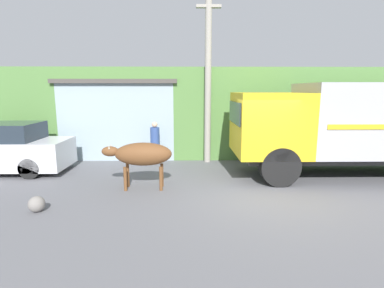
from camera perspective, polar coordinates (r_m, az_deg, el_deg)
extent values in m
plane|color=slate|center=(8.51, 11.99, -8.96)|extent=(60.00, 60.00, 0.00)
cube|color=#568442|center=(14.50, 6.50, 6.47)|extent=(32.00, 5.54, 3.62)
cube|color=#99ADB7|center=(13.13, -13.18, 4.52)|extent=(4.49, 2.40, 3.01)
cube|color=#4C4742|center=(13.07, -13.47, 11.44)|extent=(4.79, 2.70, 0.16)
cube|color=#2D2D2D|center=(10.87, 26.88, -1.98)|extent=(6.53, 1.91, 0.18)
cube|color=gold|center=(9.79, 14.39, 3.81)|extent=(2.13, 2.39, 1.92)
cube|color=#232D38|center=(9.53, 8.14, 5.95)|extent=(0.04, 2.03, 0.67)
cube|color=#ADADB7|center=(11.25, 32.19, 4.11)|extent=(4.97, 2.39, 2.21)
cylinder|color=black|center=(9.14, 16.24, -4.01)|extent=(1.16, 0.53, 1.16)
ellipsoid|color=brown|center=(8.47, -9.26, -1.91)|extent=(1.59, 0.65, 0.65)
ellipsoid|color=brown|center=(8.63, -15.31, -1.36)|extent=(0.48, 0.28, 0.28)
cone|color=#B7AD93|center=(8.50, -15.53, -0.58)|extent=(0.06, 0.06, 0.11)
cone|color=#B7AD93|center=(8.71, -15.17, -0.31)|extent=(0.06, 0.06, 0.11)
cylinder|color=brown|center=(8.55, -12.59, -6.51)|extent=(0.09, 0.09, 0.68)
cylinder|color=brown|center=(8.88, -12.14, -5.84)|extent=(0.09, 0.09, 0.68)
cylinder|color=brown|center=(8.41, -5.94, -6.59)|extent=(0.09, 0.09, 0.68)
cylinder|color=brown|center=(8.75, -5.75, -5.91)|extent=(0.09, 0.09, 0.68)
cylinder|color=black|center=(10.77, -28.43, -4.07)|extent=(0.66, 0.28, 0.66)
cube|color=#38332D|center=(11.44, -7.00, -1.88)|extent=(0.31, 0.22, 0.74)
cylinder|color=#334C8C|center=(11.31, -7.08, 1.54)|extent=(0.38, 0.38, 0.64)
sphere|color=#DBB28E|center=(11.26, -7.13, 3.69)|extent=(0.21, 0.21, 0.21)
cylinder|color=#9E998E|center=(11.42, 3.06, 12.65)|extent=(0.25, 0.25, 6.48)
cube|color=#9E998E|center=(11.77, 3.19, 24.72)|extent=(0.90, 0.20, 0.10)
sphere|color=gray|center=(7.87, -27.48, -10.12)|extent=(0.37, 0.37, 0.37)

